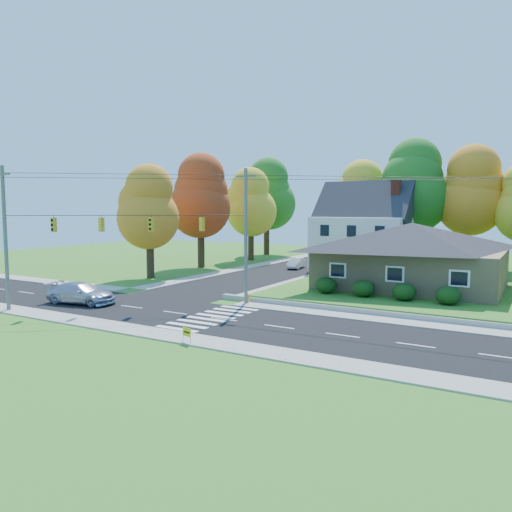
{
  "coord_description": "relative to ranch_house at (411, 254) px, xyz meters",
  "views": [
    {
      "loc": [
        17.56,
        -26.08,
        7.16
      ],
      "look_at": [
        -2.26,
        8.0,
        3.31
      ],
      "focal_mm": 35.0,
      "sensor_mm": 36.0,
      "label": 1
    }
  ],
  "objects": [
    {
      "name": "ground",
      "position": [
        -8.0,
        -16.0,
        -3.27
      ],
      "size": [
        120.0,
        120.0,
        0.0
      ],
      "primitive_type": "plane",
      "color": "#3D7923"
    },
    {
      "name": "road_main",
      "position": [
        -8.0,
        -16.0,
        -3.26
      ],
      "size": [
        90.0,
        8.0,
        0.02
      ],
      "primitive_type": "cube",
      "color": "black",
      "rests_on": "ground"
    },
    {
      "name": "road_cross",
      "position": [
        -16.0,
        10.0,
        -3.25
      ],
      "size": [
        8.0,
        44.0,
        0.02
      ],
      "primitive_type": "cube",
      "color": "black",
      "rests_on": "ground"
    },
    {
      "name": "sidewalk_north",
      "position": [
        -8.0,
        -11.0,
        -3.23
      ],
      "size": [
        90.0,
        2.0,
        0.08
      ],
      "primitive_type": "cube",
      "color": "#9C9A90",
      "rests_on": "ground"
    },
    {
      "name": "sidewalk_south",
      "position": [
        -8.0,
        -21.0,
        -3.23
      ],
      "size": [
        90.0,
        2.0,
        0.08
      ],
      "primitive_type": "cube",
      "color": "#9C9A90",
      "rests_on": "ground"
    },
    {
      "name": "lawn",
      "position": [
        5.0,
        5.0,
        -3.02
      ],
      "size": [
        30.0,
        30.0,
        0.5
      ],
      "primitive_type": "cube",
      "color": "#3D7923",
      "rests_on": "ground"
    },
    {
      "name": "ranch_house",
      "position": [
        0.0,
        0.0,
        0.0
      ],
      "size": [
        14.6,
        10.6,
        5.4
      ],
      "color": "tan",
      "rests_on": "lawn"
    },
    {
      "name": "colonial_house",
      "position": [
        -7.96,
        12.0,
        1.32
      ],
      "size": [
        10.4,
        8.4,
        9.6
      ],
      "color": "silver",
      "rests_on": "lawn"
    },
    {
      "name": "hedge_row",
      "position": [
        -0.5,
        -6.2,
        -2.13
      ],
      "size": [
        10.7,
        1.7,
        1.27
      ],
      "color": "#163A10",
      "rests_on": "lawn"
    },
    {
      "name": "traffic_infrastructure",
      "position": [
        -8.15,
        -14.65,
        1.88
      ],
      "size": [
        38.1,
        10.66,
        10.0
      ],
      "color": "#666059",
      "rests_on": "ground"
    },
    {
      "name": "tree_lot_0",
      "position": [
        -10.0,
        18.0,
        5.04
      ],
      "size": [
        6.72,
        6.72,
        12.51
      ],
      "color": "#3F2A19",
      "rests_on": "lawn"
    },
    {
      "name": "tree_lot_1",
      "position": [
        -4.0,
        17.0,
        6.35
      ],
      "size": [
        7.84,
        7.84,
        14.6
      ],
      "color": "#3F2A19",
      "rests_on": "lawn"
    },
    {
      "name": "tree_lot_2",
      "position": [
        2.0,
        18.0,
        5.7
      ],
      "size": [
        7.28,
        7.28,
        13.56
      ],
      "color": "#3F2A19",
      "rests_on": "lawn"
    },
    {
      "name": "tree_west_0",
      "position": [
        -25.0,
        -4.0,
        3.89
      ],
      "size": [
        6.16,
        6.16,
        11.47
      ],
      "color": "#3F2A19",
      "rests_on": "ground"
    },
    {
      "name": "tree_west_1",
      "position": [
        -26.0,
        6.0,
        5.2
      ],
      "size": [
        7.28,
        7.28,
        13.56
      ],
      "color": "#3F2A19",
      "rests_on": "ground"
    },
    {
      "name": "tree_west_2",
      "position": [
        -25.0,
        16.0,
        4.54
      ],
      "size": [
        6.72,
        6.72,
        12.51
      ],
      "color": "#3F2A19",
      "rests_on": "ground"
    },
    {
      "name": "tree_west_3",
      "position": [
        -27.0,
        24.0,
        5.85
      ],
      "size": [
        7.84,
        7.84,
        14.6
      ],
      "color": "#3F2A19",
      "rests_on": "ground"
    },
    {
      "name": "silver_sedan",
      "position": [
        -20.13,
        -16.96,
        -2.46
      ],
      "size": [
        5.68,
        3.05,
        1.56
      ],
      "primitive_type": "imported",
      "rotation": [
        0.0,
        0.0,
        1.74
      ],
      "color": "#AFB1C6",
      "rests_on": "road_main"
    },
    {
      "name": "white_car",
      "position": [
        -15.57,
        10.54,
        -2.63
      ],
      "size": [
        1.87,
        3.9,
        1.23
      ],
      "primitive_type": "imported",
      "rotation": [
        0.0,
        0.0,
        0.16
      ],
      "color": "white",
      "rests_on": "road_cross"
    },
    {
      "name": "fire_hydrant",
      "position": [
        -9.53,
        -10.54,
        -2.9
      ],
      "size": [
        0.44,
        0.34,
        0.77
      ],
      "color": "yellow",
      "rests_on": "ground"
    },
    {
      "name": "yard_sign",
      "position": [
        -6.52,
        -21.68,
        -2.67
      ],
      "size": [
        0.65,
        0.22,
        0.84
      ],
      "color": "black",
      "rests_on": "ground"
    }
  ]
}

